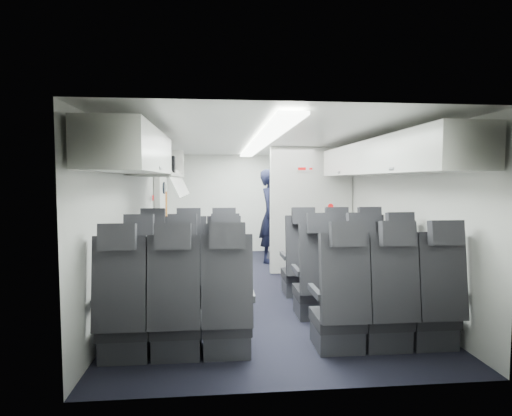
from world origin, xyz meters
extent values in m
cube|color=black|center=(0.00, 0.00, -0.01)|extent=(3.40, 6.00, 0.01)
cube|color=silver|center=(0.00, 0.00, 2.15)|extent=(3.40, 6.00, 0.01)
cube|color=silver|center=(0.00, 3.00, 1.07)|extent=(3.40, 0.01, 2.15)
cube|color=silver|center=(0.00, -3.00, 1.07)|extent=(3.40, 0.01, 2.15)
cube|color=silver|center=(-1.70, 0.00, 1.07)|extent=(0.01, 6.00, 2.15)
cube|color=silver|center=(1.70, 0.00, 1.07)|extent=(0.01, 6.00, 2.15)
cube|color=white|center=(0.00, 0.00, 2.11)|extent=(0.25, 5.52, 0.03)
cube|color=#242427|center=(-1.42, -0.45, 0.27)|extent=(0.44, 0.46, 0.12)
cube|color=#2D2D33|center=(-1.42, -0.45, 0.11)|extent=(0.42, 0.42, 0.22)
cube|color=#242427|center=(-1.42, -0.67, 0.72)|extent=(0.44, 0.20, 0.80)
cube|color=#242427|center=(-1.42, -0.72, 1.12)|extent=(0.30, 0.12, 0.23)
cube|color=#2D2D33|center=(-1.64, -0.48, 0.55)|extent=(0.05, 0.40, 0.06)
cube|color=#2D2D33|center=(-1.20, -0.48, 0.55)|extent=(0.05, 0.40, 0.06)
cube|color=#242427|center=(-0.97, -0.45, 0.27)|extent=(0.44, 0.46, 0.12)
cube|color=#2D2D33|center=(-0.97, -0.45, 0.11)|extent=(0.42, 0.42, 0.22)
cube|color=#242427|center=(-0.97, -0.67, 0.72)|extent=(0.44, 0.20, 0.80)
cube|color=#242427|center=(-0.97, -0.72, 1.12)|extent=(0.30, 0.12, 0.23)
cube|color=#2D2D33|center=(-1.19, -0.48, 0.55)|extent=(0.05, 0.40, 0.06)
cube|color=#2D2D33|center=(-0.75, -0.48, 0.55)|extent=(0.05, 0.40, 0.06)
cube|color=#242427|center=(-0.52, -0.45, 0.27)|extent=(0.44, 0.46, 0.12)
cube|color=#2D2D33|center=(-0.52, -0.45, 0.11)|extent=(0.42, 0.42, 0.22)
cube|color=#242427|center=(-0.52, -0.67, 0.72)|extent=(0.44, 0.20, 0.80)
cube|color=#242427|center=(-0.52, -0.72, 1.12)|extent=(0.30, 0.12, 0.23)
cube|color=#2D2D33|center=(-0.74, -0.48, 0.55)|extent=(0.05, 0.40, 0.06)
cube|color=#2D2D33|center=(-0.30, -0.48, 0.55)|extent=(0.05, 0.40, 0.06)
cube|color=#242427|center=(0.52, -0.45, 0.27)|extent=(0.44, 0.46, 0.12)
cube|color=#2D2D33|center=(0.52, -0.45, 0.11)|extent=(0.42, 0.42, 0.22)
cube|color=#242427|center=(0.52, -0.67, 0.72)|extent=(0.44, 0.20, 0.80)
cube|color=#242427|center=(0.52, -0.72, 1.12)|extent=(0.30, 0.12, 0.23)
cube|color=#2D2D33|center=(0.30, -0.48, 0.55)|extent=(0.05, 0.40, 0.06)
cube|color=#2D2D33|center=(0.74, -0.48, 0.55)|extent=(0.05, 0.40, 0.06)
cube|color=#242427|center=(0.97, -0.45, 0.27)|extent=(0.44, 0.46, 0.12)
cube|color=#2D2D33|center=(0.97, -0.45, 0.11)|extent=(0.42, 0.42, 0.22)
cube|color=#242427|center=(0.97, -0.67, 0.72)|extent=(0.44, 0.20, 0.80)
cube|color=#242427|center=(0.97, -0.72, 1.12)|extent=(0.30, 0.12, 0.23)
cube|color=#2D2D33|center=(0.75, -0.48, 0.55)|extent=(0.05, 0.40, 0.06)
cube|color=#2D2D33|center=(1.19, -0.48, 0.55)|extent=(0.05, 0.40, 0.06)
cube|color=#242427|center=(1.42, -0.45, 0.27)|extent=(0.44, 0.46, 0.12)
cube|color=#2D2D33|center=(1.42, -0.45, 0.11)|extent=(0.42, 0.42, 0.22)
cube|color=#242427|center=(1.42, -0.67, 0.72)|extent=(0.44, 0.20, 0.80)
cube|color=#242427|center=(1.42, -0.72, 1.12)|extent=(0.30, 0.12, 0.23)
cube|color=#2D2D33|center=(1.20, -0.48, 0.55)|extent=(0.05, 0.40, 0.06)
cube|color=#2D2D33|center=(1.64, -0.48, 0.55)|extent=(0.05, 0.40, 0.06)
cube|color=#242427|center=(-1.42, -1.35, 0.27)|extent=(0.44, 0.46, 0.12)
cube|color=#2D2D33|center=(-1.42, -1.35, 0.11)|extent=(0.42, 0.42, 0.22)
cube|color=#242427|center=(-1.42, -1.57, 0.72)|extent=(0.44, 0.20, 0.80)
cube|color=#242427|center=(-1.42, -1.62, 1.12)|extent=(0.30, 0.12, 0.23)
cube|color=#2D2D33|center=(-1.64, -1.38, 0.55)|extent=(0.05, 0.40, 0.06)
cube|color=#2D2D33|center=(-1.20, -1.38, 0.55)|extent=(0.05, 0.40, 0.06)
cube|color=#242427|center=(-0.97, -1.35, 0.27)|extent=(0.44, 0.46, 0.12)
cube|color=#2D2D33|center=(-0.97, -1.35, 0.11)|extent=(0.42, 0.42, 0.22)
cube|color=#242427|center=(-0.97, -1.57, 0.72)|extent=(0.44, 0.20, 0.80)
cube|color=#242427|center=(-0.97, -1.62, 1.12)|extent=(0.30, 0.12, 0.23)
cube|color=#2D2D33|center=(-1.19, -1.38, 0.55)|extent=(0.05, 0.40, 0.06)
cube|color=#2D2D33|center=(-0.75, -1.38, 0.55)|extent=(0.05, 0.40, 0.06)
cube|color=#242427|center=(-0.52, -1.35, 0.27)|extent=(0.44, 0.46, 0.12)
cube|color=#2D2D33|center=(-0.52, -1.35, 0.11)|extent=(0.42, 0.42, 0.22)
cube|color=#242427|center=(-0.52, -1.57, 0.72)|extent=(0.44, 0.20, 0.80)
cube|color=#242427|center=(-0.52, -1.62, 1.12)|extent=(0.30, 0.12, 0.23)
cube|color=#2D2D33|center=(-0.74, -1.38, 0.55)|extent=(0.05, 0.40, 0.06)
cube|color=#2D2D33|center=(-0.30, -1.38, 0.55)|extent=(0.05, 0.40, 0.06)
cube|color=#242427|center=(0.52, -1.35, 0.27)|extent=(0.44, 0.46, 0.12)
cube|color=#2D2D33|center=(0.52, -1.35, 0.11)|extent=(0.42, 0.42, 0.22)
cube|color=#242427|center=(0.52, -1.57, 0.72)|extent=(0.44, 0.20, 0.80)
cube|color=#242427|center=(0.52, -1.62, 1.12)|extent=(0.30, 0.12, 0.23)
cube|color=#2D2D33|center=(0.30, -1.38, 0.55)|extent=(0.05, 0.40, 0.06)
cube|color=#2D2D33|center=(0.74, -1.38, 0.55)|extent=(0.05, 0.40, 0.06)
cube|color=#242427|center=(0.97, -1.35, 0.27)|extent=(0.44, 0.46, 0.12)
cube|color=#2D2D33|center=(0.97, -1.35, 0.11)|extent=(0.42, 0.42, 0.22)
cube|color=#242427|center=(0.97, -1.57, 0.72)|extent=(0.44, 0.20, 0.80)
cube|color=#242427|center=(0.97, -1.62, 1.12)|extent=(0.30, 0.12, 0.23)
cube|color=#2D2D33|center=(0.75, -1.38, 0.55)|extent=(0.05, 0.40, 0.06)
cube|color=#2D2D33|center=(1.19, -1.38, 0.55)|extent=(0.05, 0.40, 0.06)
cube|color=#242427|center=(1.42, -1.35, 0.27)|extent=(0.44, 0.46, 0.12)
cube|color=#2D2D33|center=(1.42, -1.35, 0.11)|extent=(0.42, 0.42, 0.22)
cube|color=#242427|center=(1.42, -1.57, 0.72)|extent=(0.44, 0.20, 0.80)
cube|color=#242427|center=(1.42, -1.62, 1.12)|extent=(0.30, 0.12, 0.23)
cube|color=#2D2D33|center=(1.20, -1.38, 0.55)|extent=(0.05, 0.40, 0.06)
cube|color=#2D2D33|center=(1.64, -1.38, 0.55)|extent=(0.05, 0.40, 0.06)
cube|color=#242427|center=(-1.42, -2.25, 0.27)|extent=(0.44, 0.46, 0.12)
cube|color=#2D2D33|center=(-1.42, -2.25, 0.11)|extent=(0.42, 0.42, 0.22)
cube|color=#242427|center=(-1.42, -2.47, 0.72)|extent=(0.44, 0.20, 0.80)
cube|color=#242427|center=(-1.42, -2.52, 1.12)|extent=(0.30, 0.12, 0.23)
cube|color=#2D2D33|center=(-1.64, -2.28, 0.55)|extent=(0.05, 0.40, 0.06)
cube|color=#2D2D33|center=(-1.20, -2.28, 0.55)|extent=(0.05, 0.40, 0.06)
cube|color=#242427|center=(-0.97, -2.25, 0.27)|extent=(0.44, 0.46, 0.12)
cube|color=#2D2D33|center=(-0.97, -2.25, 0.11)|extent=(0.42, 0.42, 0.22)
cube|color=#242427|center=(-0.97, -2.47, 0.72)|extent=(0.44, 0.20, 0.80)
cube|color=#242427|center=(-0.97, -2.52, 1.12)|extent=(0.30, 0.12, 0.23)
cube|color=#2D2D33|center=(-1.19, -2.28, 0.55)|extent=(0.05, 0.40, 0.06)
cube|color=#2D2D33|center=(-0.75, -2.28, 0.55)|extent=(0.05, 0.40, 0.06)
cube|color=#242427|center=(-0.52, -2.25, 0.27)|extent=(0.44, 0.46, 0.12)
cube|color=#2D2D33|center=(-0.52, -2.25, 0.11)|extent=(0.42, 0.42, 0.22)
cube|color=#242427|center=(-0.52, -2.47, 0.72)|extent=(0.44, 0.20, 0.80)
cube|color=#242427|center=(-0.52, -2.52, 1.12)|extent=(0.30, 0.12, 0.23)
cube|color=#2D2D33|center=(-0.74, -2.28, 0.55)|extent=(0.05, 0.40, 0.06)
cube|color=#2D2D33|center=(-0.30, -2.28, 0.55)|extent=(0.05, 0.40, 0.06)
cube|color=#242427|center=(0.52, -2.25, 0.27)|extent=(0.44, 0.46, 0.12)
cube|color=#2D2D33|center=(0.52, -2.25, 0.11)|extent=(0.42, 0.42, 0.22)
cube|color=#242427|center=(0.52, -2.47, 0.72)|extent=(0.44, 0.20, 0.80)
cube|color=#242427|center=(0.52, -2.52, 1.12)|extent=(0.30, 0.12, 0.23)
cube|color=#2D2D33|center=(0.30, -2.28, 0.55)|extent=(0.05, 0.40, 0.06)
cube|color=#2D2D33|center=(0.74, -2.28, 0.55)|extent=(0.05, 0.40, 0.06)
cube|color=#242427|center=(0.97, -2.25, 0.27)|extent=(0.44, 0.46, 0.12)
cube|color=#2D2D33|center=(0.97, -2.25, 0.11)|extent=(0.42, 0.42, 0.22)
cube|color=#242427|center=(0.97, -2.47, 0.72)|extent=(0.44, 0.20, 0.80)
cube|color=#242427|center=(0.97, -2.52, 1.12)|extent=(0.30, 0.12, 0.23)
cube|color=#2D2D33|center=(0.75, -2.28, 0.55)|extent=(0.05, 0.40, 0.06)
cube|color=#2D2D33|center=(1.19, -2.28, 0.55)|extent=(0.05, 0.40, 0.06)
cube|color=#242427|center=(1.42, -2.25, 0.27)|extent=(0.44, 0.46, 0.12)
cube|color=#2D2D33|center=(1.42, -2.25, 0.11)|extent=(0.42, 0.42, 0.22)
cube|color=#242427|center=(1.42, -2.47, 0.72)|extent=(0.44, 0.20, 0.80)
cube|color=#242427|center=(1.42, -2.52, 1.12)|extent=(0.30, 0.12, 0.23)
cube|color=#2D2D33|center=(1.20, -2.28, 0.55)|extent=(0.05, 0.40, 0.06)
cube|color=#2D2D33|center=(1.64, -2.28, 0.55)|extent=(0.05, 0.40, 0.06)
cube|color=silver|center=(-1.40, -2.00, 1.86)|extent=(0.52, 1.80, 0.40)
cylinder|color=slate|center=(-1.15, -2.00, 1.70)|extent=(0.04, 0.10, 0.04)
cube|color=#9E9E93|center=(-1.40, -0.25, 1.66)|extent=(0.52, 1.70, 0.04)
cube|color=silver|center=(-1.66, -0.25, 1.86)|extent=(0.06, 1.70, 0.44)
cube|color=silver|center=(-1.40, -1.08, 1.86)|extent=(0.52, 0.04, 0.40)
cube|color=silver|center=(-1.40, 0.58, 1.86)|extent=(0.52, 0.04, 0.40)
cube|color=silver|center=(-1.15, -0.25, 1.55)|extent=(0.21, 1.61, 0.38)
cube|color=silver|center=(1.40, -2.00, 1.86)|extent=(0.52, 1.80, 0.40)
cylinder|color=slate|center=(1.15, -2.00, 1.70)|extent=(0.04, 0.10, 0.04)
cube|color=silver|center=(1.40, -0.25, 1.86)|extent=(0.52, 1.70, 0.40)
cylinder|color=slate|center=(1.15, -0.25, 1.70)|extent=(0.04, 0.10, 0.04)
cube|color=white|center=(0.98, 0.80, 1.07)|extent=(1.40, 0.12, 2.13)
cube|color=white|center=(0.85, 0.73, 1.78)|extent=(0.24, 0.01, 0.10)
cube|color=red|center=(0.80, 0.72, 1.78)|extent=(0.13, 0.01, 0.04)
cube|color=red|center=(0.95, 0.72, 1.78)|extent=(0.05, 0.01, 0.03)
cylinder|color=white|center=(1.30, 0.73, 1.15)|extent=(0.11, 0.01, 0.11)
cylinder|color=red|center=(1.30, 0.72, 1.15)|extent=(0.09, 0.01, 0.09)
cube|color=#939399|center=(0.95, 2.72, 0.95)|extent=(0.85, 0.50, 1.90)
cube|color=#3F3F42|center=(0.95, 2.46, 0.50)|extent=(0.80, 0.01, 0.02)
cube|color=#3F3F42|center=(0.95, 2.46, 1.00)|extent=(0.80, 0.01, 0.02)
cube|color=#3F3F42|center=(0.95, 2.46, 1.50)|extent=(0.80, 0.01, 0.02)
cube|color=silver|center=(-1.64, 1.55, 0.95)|extent=(0.10, 0.92, 1.86)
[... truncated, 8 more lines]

